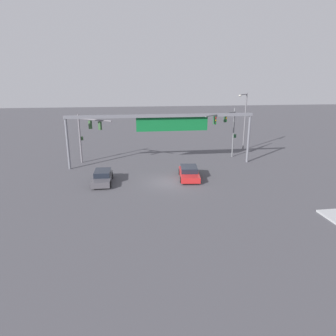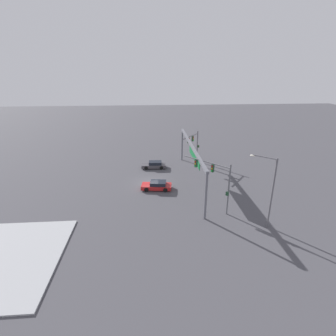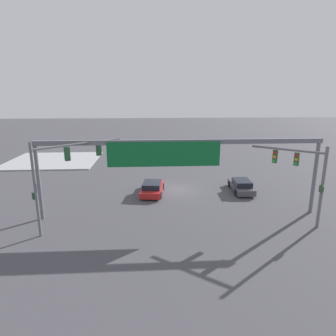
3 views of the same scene
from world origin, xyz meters
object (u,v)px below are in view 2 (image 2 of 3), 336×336
at_px(streetlamp_curved_arm, 270,187).
at_px(sedan_car_approaching, 157,186).
at_px(traffic_signal_near_corner, 194,142).
at_px(sedan_car_waiting_far, 154,165).
at_px(traffic_signal_opposite_side, 215,176).

bearing_deg(streetlamp_curved_arm, sedan_car_approaching, 0.40).
relative_size(traffic_signal_near_corner, sedan_car_approaching, 1.30).
height_order(sedan_car_approaching, sedan_car_waiting_far, same).
relative_size(sedan_car_approaching, sedan_car_waiting_far, 1.05).
height_order(traffic_signal_opposite_side, streetlamp_curved_arm, streetlamp_curved_arm).
relative_size(streetlamp_curved_arm, sedan_car_waiting_far, 1.86).
bearing_deg(traffic_signal_opposite_side, traffic_signal_near_corner, -43.51).
distance_m(sedan_car_approaching, sedan_car_waiting_far, 8.70).
bearing_deg(traffic_signal_opposite_side, sedan_car_waiting_far, -17.16).
bearing_deg(streetlamp_curved_arm, traffic_signal_near_corner, -36.02).
distance_m(traffic_signal_near_corner, sedan_car_waiting_far, 8.33).
bearing_deg(traffic_signal_opposite_side, streetlamp_curved_arm, -173.51).
distance_m(traffic_signal_opposite_side, sedan_car_approaching, 9.96).
height_order(streetlamp_curved_arm, sedan_car_waiting_far, streetlamp_curved_arm).
bearing_deg(sedan_car_approaching, streetlamp_curved_arm, 145.66).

